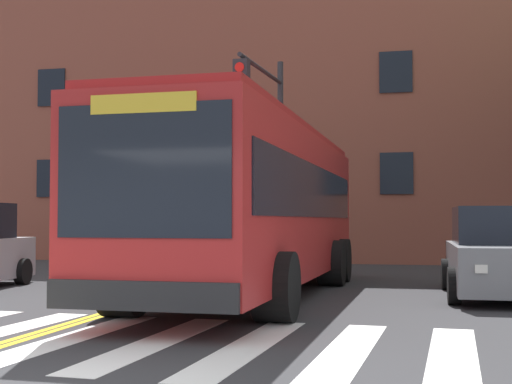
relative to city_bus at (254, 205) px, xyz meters
The scene contains 7 objects.
crosswalk 5.78m from the city_bus, 83.46° to the right, with size 8.81×4.49×0.01m.
lane_line_yellow_inner 8.90m from the city_bus, 101.70° to the left, with size 0.12×36.00×0.01m, color gold.
lane_line_yellow_outer 8.87m from the city_bus, 100.67° to the left, with size 0.12×36.00×0.01m, color gold.
city_bus is the anchor object (origin of this frame).
car_grey_far_lane 4.84m from the city_bus, ahead, with size 2.08×4.51×1.74m.
traffic_light_overhead 4.64m from the city_bus, 98.66° to the left, with size 0.52×3.65×5.86m.
building_facade 14.89m from the city_bus, 79.99° to the left, with size 31.81×7.08×12.21m.
Camera 1 is at (3.52, -5.36, 1.48)m, focal length 50.00 mm.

